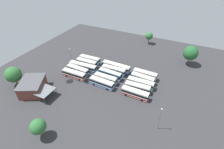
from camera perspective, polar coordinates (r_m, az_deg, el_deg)
ground_plane at (r=80.11m, az=-0.79°, el=-0.98°), size 107.57×107.57×0.00m
bus_row0_slot0 at (r=80.89m, az=-12.39°, el=0.07°), size 11.50×2.66×3.46m
bus_row0_slot1 at (r=83.42m, az=-11.23°, el=1.45°), size 11.32×3.08×3.46m
bus_row0_slot2 at (r=85.51m, az=-9.61°, el=2.58°), size 14.18×3.34×3.46m
bus_row0_slot3 at (r=88.12m, az=-8.38°, el=3.80°), size 10.92×2.73×3.46m
bus_row0_slot4 at (r=90.66m, az=-7.33°, el=4.88°), size 11.09×2.96×3.46m
bus_row1_slot0 at (r=74.08m, az=-3.37°, el=-2.78°), size 11.20×3.14×3.46m
bus_row1_slot1 at (r=76.40m, az=-2.13°, el=-1.37°), size 10.59×2.81×3.46m
bus_row1_slot2 at (r=79.05m, az=-0.65°, el=0.09°), size 11.28×3.19×3.46m
bus_row1_slot3 at (r=81.66m, az=0.56°, el=1.40°), size 11.52×2.78×3.46m
bus_row1_slot4 at (r=84.25m, az=1.32°, el=2.59°), size 14.14×3.07×3.46m
bus_row2_slot0 at (r=69.52m, az=7.58°, el=-6.15°), size 11.10×2.81×3.46m
bus_row2_slot1 at (r=72.28m, az=8.37°, el=-4.31°), size 10.60×3.03×3.46m
bus_row2_slot2 at (r=74.78m, az=9.41°, el=-2.86°), size 11.38×2.72×3.46m
bus_row2_slot3 at (r=77.48m, az=10.06°, el=-1.38°), size 10.71×3.26×3.46m
bus_row2_slot4 at (r=80.25m, az=10.80°, el=-0.02°), size 10.96×2.92×3.46m
depot_building at (r=78.06m, az=-24.70°, el=-3.53°), size 13.29×14.48×5.24m
maintenance_shelter at (r=73.55m, az=-22.16°, el=-4.71°), size 8.87×7.07×3.50m
lamp_post_by_building at (r=57.96m, az=15.42°, el=-13.69°), size 0.56×0.28×9.24m
lamp_post_far_corner at (r=91.84m, az=-13.47°, el=6.33°), size 0.56×0.28×7.71m
tree_north_edge at (r=111.00m, az=12.11°, el=12.28°), size 4.58×4.58×7.43m
tree_west_edge at (r=94.42m, az=24.47°, el=6.43°), size 7.18×7.18×10.20m
tree_northeast at (r=83.52m, az=-29.72°, el=-0.04°), size 6.68×6.68×8.82m
tree_east_edge at (r=58.67m, az=-23.17°, el=-15.51°), size 4.88×4.88×7.25m
puddle_front_lane at (r=82.55m, az=6.67°, el=0.00°), size 2.07×2.07×0.01m
puddle_back_corner at (r=77.81m, az=-8.11°, el=-2.67°), size 1.89×1.89×0.01m
puddle_between_rows at (r=93.60m, az=-5.50°, el=4.79°), size 1.68×1.68×0.01m
puddle_near_shelter at (r=94.38m, az=-7.19°, el=4.94°), size 3.62×3.62×0.01m
puddle_centre_drain at (r=80.02m, az=-13.74°, el=-2.22°), size 3.25×3.25×0.01m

